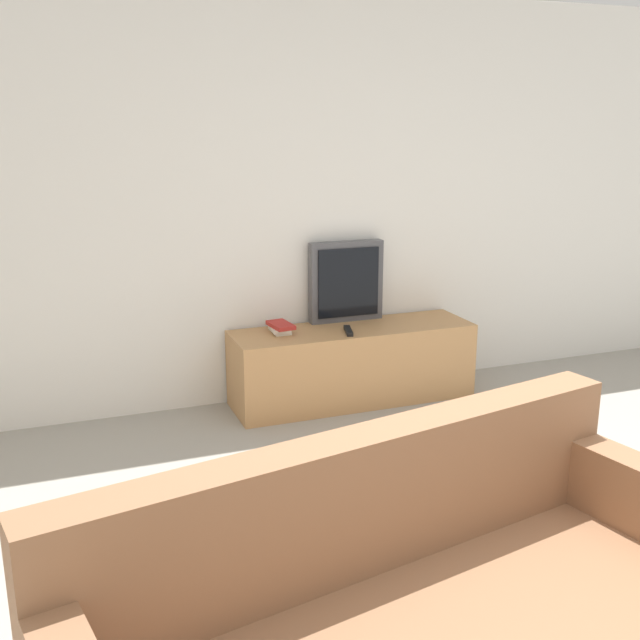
# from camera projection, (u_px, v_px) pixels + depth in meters

# --- Properties ---
(wall_back) EXTENTS (9.00, 0.06, 2.60)m
(wall_back) POSITION_uv_depth(u_px,v_px,m) (323.00, 201.00, 4.90)
(wall_back) COLOR white
(wall_back) RESTS_ON ground_plane
(tv_stand) EXTENTS (1.60, 0.47, 0.50)m
(tv_stand) POSITION_uv_depth(u_px,v_px,m) (352.00, 364.00, 4.95)
(tv_stand) COLOR tan
(tv_stand) RESTS_ON ground_plane
(television) EXTENTS (0.51, 0.09, 0.54)m
(television) POSITION_uv_depth(u_px,v_px,m) (346.00, 282.00, 4.99)
(television) COLOR #4C4C51
(television) RESTS_ON tv_stand
(book_stack) EXTENTS (0.14, 0.23, 0.06)m
(book_stack) POSITION_uv_depth(u_px,v_px,m) (280.00, 327.00, 4.77)
(book_stack) COLOR silver
(book_stack) RESTS_ON tv_stand
(remote_on_stand) EXTENTS (0.09, 0.20, 0.02)m
(remote_on_stand) POSITION_uv_depth(u_px,v_px,m) (348.00, 331.00, 4.77)
(remote_on_stand) COLOR black
(remote_on_stand) RESTS_ON tv_stand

